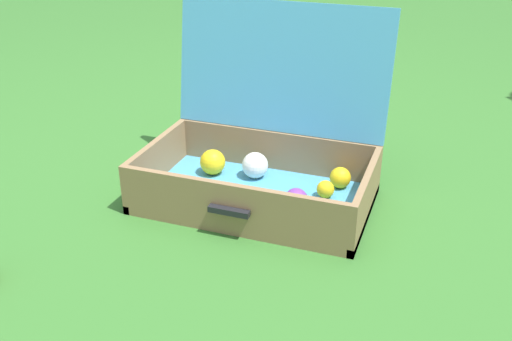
# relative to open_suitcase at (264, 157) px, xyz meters

# --- Properties ---
(ground_plane) EXTENTS (16.00, 16.00, 0.00)m
(ground_plane) POSITION_rel_open_suitcase_xyz_m (-0.09, -0.13, -0.12)
(ground_plane) COLOR #336B28
(open_suitcase) EXTENTS (0.64, 0.48, 0.52)m
(open_suitcase) POSITION_rel_open_suitcase_xyz_m (0.00, 0.00, 0.00)
(open_suitcase) COLOR #4799C6
(open_suitcase) RESTS_ON ground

